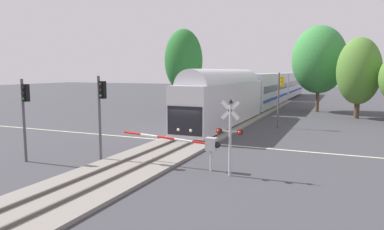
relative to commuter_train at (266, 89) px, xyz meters
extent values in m
plane|color=#3D3D42|center=(0.00, -28.51, -2.74)|extent=(220.00, 220.00, 0.00)
cube|color=beige|center=(0.00, -28.51, -2.74)|extent=(44.00, 0.20, 0.01)
cube|color=gray|center=(0.00, -28.51, -2.65)|extent=(4.40, 80.00, 0.18)
cube|color=#56514C|center=(-0.72, -28.51, -2.49)|extent=(0.10, 80.00, 0.14)
cube|color=#56514C|center=(0.71, -28.51, -2.49)|extent=(0.10, 80.00, 0.14)
cube|color=silver|center=(0.00, -19.99, -0.47)|extent=(3.00, 18.41, 3.90)
cube|color=black|center=(0.00, -29.21, -1.05)|extent=(2.76, 0.08, 2.15)
cylinder|color=silver|center=(0.00, -19.99, 1.36)|extent=(2.76, 16.57, 2.76)
sphere|color=#F4F2CC|center=(-0.50, -29.22, -1.74)|extent=(0.24, 0.24, 0.24)
sphere|color=#F4F2CC|center=(0.50, -29.22, -1.74)|extent=(0.24, 0.24, 0.24)
cube|color=#B7BCC6|center=(0.00, 0.68, -0.12)|extent=(3.00, 21.13, 4.60)
cube|color=black|center=(1.51, 0.68, 0.18)|extent=(0.04, 19.02, 0.90)
cube|color=#193899|center=(1.52, 0.68, -1.27)|extent=(0.04, 19.44, 0.36)
cube|color=#B7BCC6|center=(0.00, 22.71, -0.12)|extent=(3.00, 21.13, 4.60)
cube|color=black|center=(1.51, 22.71, 0.18)|extent=(0.04, 19.02, 0.90)
cube|color=#193899|center=(1.52, 22.71, -1.27)|extent=(0.04, 19.44, 0.36)
cylinder|color=#B7B7BC|center=(4.28, -35.27, -2.19)|extent=(0.14, 0.14, 1.10)
cube|color=#B7B7BC|center=(4.28, -35.27, -1.29)|extent=(0.56, 0.40, 0.70)
sphere|color=black|center=(4.63, -35.27, -1.29)|extent=(0.36, 0.36, 0.36)
cylinder|color=red|center=(3.74, -35.27, -1.26)|extent=(1.08, 0.12, 0.18)
cylinder|color=white|center=(2.66, -35.27, -1.20)|extent=(1.08, 0.12, 0.18)
cylinder|color=red|center=(1.58, -35.27, -1.14)|extent=(1.08, 0.12, 0.18)
cylinder|color=white|center=(0.51, -35.27, -1.09)|extent=(1.08, 0.12, 0.18)
cylinder|color=red|center=(-0.57, -35.27, -1.03)|extent=(1.08, 0.12, 0.18)
sphere|color=red|center=(-1.11, -35.27, -1.00)|extent=(0.14, 0.14, 0.14)
cylinder|color=#B2B2B7|center=(5.47, -35.76, -0.88)|extent=(0.14, 0.14, 3.71)
cube|color=white|center=(5.47, -35.78, 0.62)|extent=(0.98, 0.05, 0.98)
cube|color=white|center=(5.47, -35.78, 0.62)|extent=(0.98, 0.05, 0.98)
cube|color=#B2B2B7|center=(5.47, -35.76, -0.44)|extent=(1.10, 0.08, 0.08)
cylinder|color=black|center=(4.92, -35.86, -0.44)|extent=(0.26, 0.18, 0.26)
cylinder|color=black|center=(6.02, -35.86, -0.44)|extent=(0.26, 0.18, 0.26)
sphere|color=red|center=(4.92, -35.96, -0.44)|extent=(0.20, 0.20, 0.20)
sphere|color=red|center=(6.02, -35.96, -0.44)|extent=(0.20, 0.20, 0.20)
cone|color=black|center=(5.47, -35.76, 1.09)|extent=(0.28, 0.28, 0.22)
cylinder|color=#B7B7BC|center=(-4.29, -21.75, -2.19)|extent=(0.14, 0.14, 1.10)
cube|color=#B7B7BC|center=(-4.29, -21.75, -1.29)|extent=(0.56, 0.40, 0.70)
sphere|color=black|center=(-4.64, -21.75, -1.29)|extent=(0.36, 0.36, 0.36)
cylinder|color=red|center=(-3.75, -21.75, -1.25)|extent=(1.07, 0.12, 0.20)
cylinder|color=white|center=(-2.69, -21.75, -1.17)|extent=(1.07, 0.12, 0.20)
cylinder|color=red|center=(-1.62, -21.75, -1.09)|extent=(1.07, 0.12, 0.20)
cylinder|color=white|center=(-0.56, -21.75, -1.01)|extent=(1.07, 0.12, 0.20)
cylinder|color=red|center=(0.51, -21.75, -0.93)|extent=(1.07, 0.12, 0.20)
sphere|color=red|center=(1.04, -21.75, -0.89)|extent=(0.14, 0.14, 0.14)
cylinder|color=#4C4C51|center=(-2.40, -35.94, -0.22)|extent=(0.16, 0.16, 5.03)
cube|color=black|center=(-2.12, -35.94, 1.50)|extent=(0.34, 0.26, 1.00)
sphere|color=#262626|center=(-2.12, -36.09, 1.82)|extent=(0.20, 0.20, 0.20)
cylinder|color=black|center=(-2.12, -36.12, 1.82)|extent=(0.24, 0.10, 0.24)
sphere|color=#262626|center=(-2.12, -36.09, 1.50)|extent=(0.20, 0.20, 0.20)
cylinder|color=black|center=(-2.12, -36.12, 1.50)|extent=(0.24, 0.10, 0.24)
sphere|color=green|center=(-2.12, -36.09, 1.18)|extent=(0.20, 0.20, 0.20)
cylinder|color=black|center=(-2.12, -36.12, 1.18)|extent=(0.24, 0.10, 0.24)
cylinder|color=#4C4C51|center=(-6.44, -37.70, -0.31)|extent=(0.16, 0.16, 4.86)
cube|color=black|center=(-6.16, -37.70, 1.32)|extent=(0.34, 0.26, 1.00)
sphere|color=#262626|center=(-6.16, -37.85, 1.64)|extent=(0.20, 0.20, 0.20)
cylinder|color=black|center=(-6.16, -37.88, 1.64)|extent=(0.24, 0.10, 0.24)
sphere|color=#262626|center=(-6.16, -37.85, 1.32)|extent=(0.20, 0.20, 0.20)
cylinder|color=black|center=(-6.16, -37.88, 1.32)|extent=(0.24, 0.10, 0.24)
sphere|color=green|center=(-6.16, -37.85, 1.00)|extent=(0.20, 0.20, 0.20)
cylinder|color=black|center=(-6.16, -37.88, 1.00)|extent=(0.24, 0.10, 0.24)
cylinder|color=#4C4C51|center=(5.00, -19.09, -0.16)|extent=(0.16, 0.16, 5.16)
cube|color=gold|center=(5.28, -19.09, 1.62)|extent=(0.34, 0.26, 1.00)
sphere|color=#262626|center=(5.28, -19.24, 1.94)|extent=(0.20, 0.20, 0.20)
cylinder|color=gold|center=(5.28, -19.27, 1.94)|extent=(0.24, 0.10, 0.24)
sphere|color=#262626|center=(5.28, -19.24, 1.62)|extent=(0.20, 0.20, 0.20)
cylinder|color=gold|center=(5.28, -19.27, 1.62)|extent=(0.24, 0.10, 0.24)
sphere|color=green|center=(5.28, -19.24, 1.30)|extent=(0.20, 0.20, 0.20)
cylinder|color=gold|center=(5.28, -19.27, 1.30)|extent=(0.24, 0.10, 0.24)
cylinder|color=#4C3828|center=(-8.75, -10.15, -0.92)|extent=(0.54, 0.54, 3.64)
ellipsoid|color=#236628|center=(-8.75, -10.15, 3.92)|extent=(4.91, 4.91, 8.05)
cylinder|color=brown|center=(7.39, -3.36, -0.98)|extent=(0.45, 0.45, 3.51)
ellipsoid|color=#38843D|center=(7.39, -3.36, 4.03)|extent=(6.88, 6.88, 8.70)
cylinder|color=#4C3828|center=(11.98, -8.62, -1.48)|extent=(0.57, 0.57, 2.52)
ellipsoid|color=#4C7A2D|center=(11.98, -8.62, 2.57)|extent=(4.75, 4.75, 7.44)
camera|label=1|loc=(10.70, -52.89, 2.57)|focal=33.61mm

